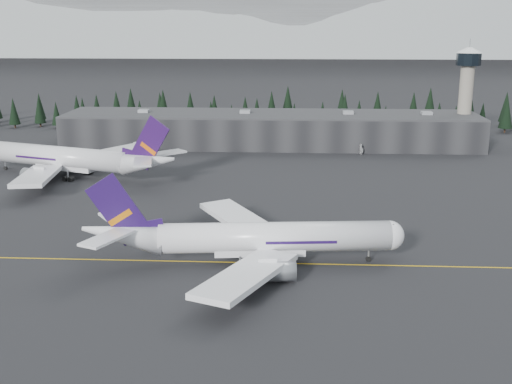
# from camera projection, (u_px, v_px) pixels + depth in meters

# --- Properties ---
(ground) EXTENTS (1400.00, 1400.00, 0.00)m
(ground) POSITION_uv_depth(u_px,v_px,m) (251.00, 259.00, 132.26)
(ground) COLOR black
(ground) RESTS_ON ground
(taxiline) EXTENTS (400.00, 0.40, 0.02)m
(taxiline) POSITION_uv_depth(u_px,v_px,m) (250.00, 263.00, 130.33)
(taxiline) COLOR gold
(taxiline) RESTS_ON ground
(terminal) EXTENTS (160.00, 30.00, 12.60)m
(terminal) POSITION_uv_depth(u_px,v_px,m) (271.00, 129.00, 251.15)
(terminal) COLOR black
(terminal) RESTS_ON ground
(control_tower) EXTENTS (10.00, 10.00, 37.70)m
(control_tower) POSITION_uv_depth(u_px,v_px,m) (466.00, 86.00, 245.65)
(control_tower) COLOR gray
(control_tower) RESTS_ON ground
(treeline) EXTENTS (360.00, 20.00, 15.00)m
(treeline) POSITION_uv_depth(u_px,v_px,m) (273.00, 113.00, 286.51)
(treeline) COLOR black
(treeline) RESTS_ON ground
(mountain_ridge) EXTENTS (4400.00, 900.00, 420.00)m
(mountain_ridge) POSITION_uv_depth(u_px,v_px,m) (287.00, 49.00, 1096.48)
(mountain_ridge) COLOR white
(mountain_ridge) RESTS_ON ground
(jet_main) EXTENTS (65.06, 59.83, 19.14)m
(jet_main) POSITION_uv_depth(u_px,v_px,m) (246.00, 238.00, 128.66)
(jet_main) COLOR white
(jet_main) RESTS_ON ground
(jet_parked) EXTENTS (69.46, 62.54, 20.99)m
(jet_parked) POSITION_uv_depth(u_px,v_px,m) (73.00, 159.00, 199.78)
(jet_parked) COLOR silver
(jet_parked) RESTS_ON ground
(gse_vehicle_a) EXTENTS (5.30, 6.29, 1.60)m
(gse_vehicle_a) POSITION_uv_depth(u_px,v_px,m) (136.00, 155.00, 229.80)
(gse_vehicle_a) COLOR white
(gse_vehicle_a) RESTS_ON ground
(gse_vehicle_b) EXTENTS (4.14, 2.31, 1.33)m
(gse_vehicle_b) POSITION_uv_depth(u_px,v_px,m) (361.00, 153.00, 234.92)
(gse_vehicle_b) COLOR #BBBABD
(gse_vehicle_b) RESTS_ON ground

